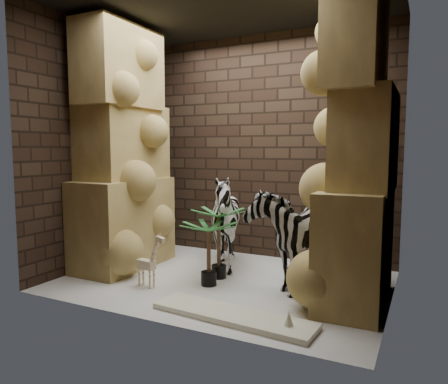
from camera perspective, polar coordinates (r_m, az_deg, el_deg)
The scene contains 14 objects.
floor at distance 4.78m, azimuth -0.11°, elevation -12.10°, with size 3.50×3.50×0.00m, color white.
ceiling at distance 4.79m, azimuth -0.12°, elevation 24.42°, with size 3.50×3.50×0.00m, color black.
wall_back at distance 5.69m, azimuth 5.52°, elevation 6.10°, with size 3.50×3.50×0.00m, color #2F2218.
wall_front at distance 3.47m, azimuth -9.38°, elevation 6.20°, with size 3.50×3.50×0.00m, color #2F2218.
wall_left at distance 5.55m, azimuth -16.61°, elevation 5.89°, with size 3.00×3.00×0.00m, color #2F2218.
wall_right at distance 4.08m, azimuth 22.59°, elevation 5.77°, with size 3.00×3.00×0.00m, color #2F2218.
rock_pillar_left at distance 5.32m, azimuth -13.83°, elevation 5.98°, with size 0.68×1.30×3.00m, color tan, non-canonical shape.
rock_pillar_right at distance 4.12m, azimuth 17.98°, elevation 5.93°, with size 0.58×1.25×3.00m, color tan, non-canonical shape.
zebra_right at distance 4.60m, azimuth 9.45°, elevation -4.67°, with size 0.58×1.08×1.28m, color white.
zebra_left at distance 5.06m, azimuth 0.21°, elevation -4.84°, with size 0.95×1.18×1.07m, color white.
giraffe_toy at distance 4.59m, azimuth -10.62°, elevation -8.93°, with size 0.32×0.11×0.62m, color #FFE5B8, non-canonical shape.
palm_front at distance 4.79m, azimuth -0.71°, elevation -6.98°, with size 0.36×0.36×0.82m, color #1A5A2B, non-canonical shape.
palm_back at distance 4.55m, azimuth -2.11°, elevation -8.42°, with size 0.36×0.36×0.70m, color #1A5A2B, non-canonical shape.
surfboard at distance 3.80m, azimuth 1.17°, elevation -16.56°, with size 1.50×0.37×0.05m, color white.
Camera 1 is at (2.02, -4.07, 1.48)m, focal length 33.36 mm.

